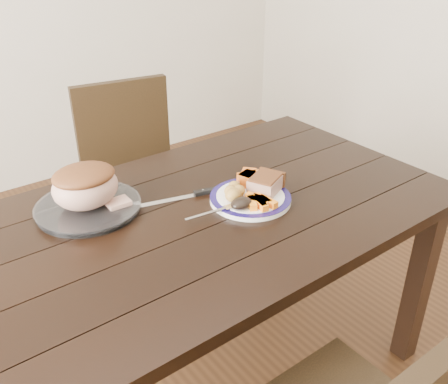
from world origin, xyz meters
TOP-DOWN VIEW (x-y plane):
  - ground at (0.00, 0.00)m, footprint 4.00×4.00m
  - dining_table at (0.00, 0.00)m, footprint 1.61×0.91m
  - chair_far at (0.15, 0.74)m, footprint 0.48×0.49m
  - dinner_plate at (0.17, -0.04)m, footprint 0.26×0.26m
  - plate_rim at (0.17, -0.04)m, footprint 0.26×0.26m
  - serving_platter at (-0.27, 0.21)m, footprint 0.31×0.31m
  - pork_slice at (0.22, -0.05)m, footprint 0.13×0.12m
  - roasted_potatoes at (0.12, -0.02)m, footprint 0.09×0.09m
  - carrot_batons at (0.15, -0.10)m, footprint 0.08×0.11m
  - pumpkin_wedges at (0.22, 0.02)m, footprint 0.11×0.09m
  - dark_mushroom at (0.10, -0.09)m, footprint 0.07×0.05m
  - fork at (0.02, -0.06)m, footprint 0.18×0.04m
  - roast_joint at (-0.27, 0.21)m, footprint 0.20×0.17m
  - cut_slice at (-0.19, 0.15)m, footprint 0.07×0.06m
  - carving_knife at (0.06, 0.09)m, footprint 0.32×0.10m

SIDE VIEW (x-z plane):
  - ground at x=0.00m, z-range 0.00..0.00m
  - chair_far at x=0.15m, z-range 0.06..0.99m
  - dining_table at x=0.00m, z-range 0.28..1.03m
  - carving_knife at x=0.06m, z-range 0.75..0.76m
  - dinner_plate at x=0.17m, z-range 0.75..0.77m
  - serving_platter at x=-0.27m, z-range 0.75..0.77m
  - plate_rim at x=0.17m, z-range 0.76..0.78m
  - fork at x=0.02m, z-range 0.77..0.77m
  - cut_slice at x=-0.19m, z-range 0.77..0.78m
  - carrot_batons at x=0.15m, z-range 0.77..0.79m
  - dark_mushroom at x=0.10m, z-range 0.77..0.80m
  - pumpkin_wedges at x=0.22m, z-range 0.77..0.81m
  - roasted_potatoes at x=0.12m, z-range 0.77..0.81m
  - pork_slice at x=0.22m, z-range 0.77..0.82m
  - roast_joint at x=-0.27m, z-range 0.77..0.90m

